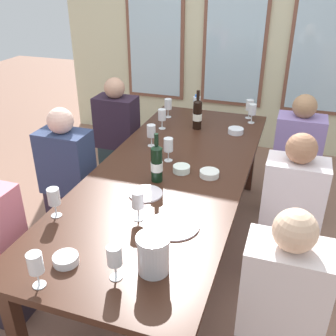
% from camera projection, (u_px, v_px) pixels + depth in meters
% --- Properties ---
extents(ground_plane, '(12.00, 12.00, 0.00)m').
position_uv_depth(ground_plane, '(171.00, 254.00, 3.02)').
color(ground_plane, '#8B624F').
extents(back_wall_with_windows, '(4.22, 0.10, 2.90)m').
position_uv_depth(back_wall_with_windows, '(237.00, 21.00, 4.29)').
color(back_wall_with_windows, beige).
rests_on(back_wall_with_windows, ground).
extents(dining_table, '(1.02, 2.62, 0.74)m').
position_uv_depth(dining_table, '(171.00, 178.00, 2.70)').
color(dining_table, '#3D2116').
rests_on(dining_table, ground).
extents(white_plate_0, '(0.28, 0.28, 0.01)m').
position_uv_depth(white_plate_0, '(174.00, 225.00, 2.10)').
color(white_plate_0, white).
rests_on(white_plate_0, dining_table).
extents(white_plate_1, '(0.21, 0.21, 0.01)m').
position_uv_depth(white_plate_1, '(146.00, 194.00, 2.39)').
color(white_plate_1, white).
rests_on(white_plate_1, dining_table).
extents(metal_pitcher, '(0.16, 0.16, 0.19)m').
position_uv_depth(metal_pitcher, '(153.00, 254.00, 1.75)').
color(metal_pitcher, silver).
rests_on(metal_pitcher, dining_table).
extents(wine_bottle_0, '(0.08, 0.08, 0.34)m').
position_uv_depth(wine_bottle_0, '(197.00, 114.00, 3.31)').
color(wine_bottle_0, black).
rests_on(wine_bottle_0, dining_table).
extents(wine_bottle_1, '(0.08, 0.08, 0.33)m').
position_uv_depth(wine_bottle_1, '(157.00, 163.00, 2.49)').
color(wine_bottle_1, black).
rests_on(wine_bottle_1, dining_table).
extents(tasting_bowl_0, '(0.13, 0.13, 0.04)m').
position_uv_depth(tasting_bowl_0, '(210.00, 173.00, 2.59)').
color(tasting_bowl_0, white).
rests_on(tasting_bowl_0, dining_table).
extents(tasting_bowl_1, '(0.13, 0.13, 0.05)m').
position_uv_depth(tasting_bowl_1, '(236.00, 131.00, 3.26)').
color(tasting_bowl_1, white).
rests_on(tasting_bowl_1, dining_table).
extents(tasting_bowl_2, '(0.12, 0.12, 0.04)m').
position_uv_depth(tasting_bowl_2, '(66.00, 259.00, 1.83)').
color(tasting_bowl_2, white).
rests_on(tasting_bowl_2, dining_table).
extents(tasting_bowl_3, '(0.12, 0.12, 0.05)m').
position_uv_depth(tasting_bowl_3, '(182.00, 169.00, 2.65)').
color(tasting_bowl_3, white).
rests_on(tasting_bowl_3, dining_table).
extents(water_bottle, '(0.06, 0.06, 0.24)m').
position_uv_depth(water_bottle, '(197.00, 108.00, 3.50)').
color(water_bottle, white).
rests_on(water_bottle, dining_table).
extents(wine_glass_0, '(0.07, 0.07, 0.17)m').
position_uv_depth(wine_glass_0, '(168.00, 105.00, 3.57)').
color(wine_glass_0, white).
rests_on(wine_glass_0, dining_table).
extents(wine_glass_1, '(0.07, 0.07, 0.17)m').
position_uv_depth(wine_glass_1, '(138.00, 200.00, 2.10)').
color(wine_glass_1, white).
rests_on(wine_glass_1, dining_table).
extents(wine_glass_2, '(0.07, 0.07, 0.17)m').
position_uv_depth(wine_glass_2, '(54.00, 197.00, 2.13)').
color(wine_glass_2, white).
rests_on(wine_glass_2, dining_table).
extents(wine_glass_3, '(0.07, 0.07, 0.17)m').
position_uv_depth(wine_glass_3, '(162.00, 116.00, 3.31)').
color(wine_glass_3, white).
rests_on(wine_glass_3, dining_table).
extents(wine_glass_4, '(0.07, 0.07, 0.17)m').
position_uv_depth(wine_glass_4, '(168.00, 145.00, 2.75)').
color(wine_glass_4, white).
rests_on(wine_glass_4, dining_table).
extents(wine_glass_5, '(0.07, 0.07, 0.17)m').
position_uv_depth(wine_glass_5, '(115.00, 257.00, 1.70)').
color(wine_glass_5, white).
rests_on(wine_glass_5, dining_table).
extents(wine_glass_6, '(0.07, 0.07, 0.17)m').
position_uv_depth(wine_glass_6, '(35.00, 265.00, 1.66)').
color(wine_glass_6, white).
rests_on(wine_glass_6, dining_table).
extents(wine_glass_7, '(0.07, 0.07, 0.17)m').
position_uv_depth(wine_glass_7, '(250.00, 106.00, 3.54)').
color(wine_glass_7, white).
rests_on(wine_glass_7, dining_table).
extents(wine_glass_8, '(0.07, 0.07, 0.17)m').
position_uv_depth(wine_glass_8, '(252.00, 110.00, 3.44)').
color(wine_glass_8, white).
rests_on(wine_glass_8, dining_table).
extents(wine_glass_9, '(0.07, 0.07, 0.17)m').
position_uv_depth(wine_glass_9, '(151.00, 131.00, 2.99)').
color(wine_glass_9, white).
rests_on(wine_glass_9, dining_table).
extents(seated_person_1, '(0.38, 0.24, 1.11)m').
position_uv_depth(seated_person_1, '(280.00, 315.00, 1.83)').
color(seated_person_1, '#37292F').
rests_on(seated_person_1, ground).
extents(seated_person_2, '(0.38, 0.24, 1.11)m').
position_uv_depth(seated_person_2, '(118.00, 138.00, 3.72)').
color(seated_person_2, '#253539').
rests_on(seated_person_2, ground).
extents(seated_person_3, '(0.38, 0.24, 1.11)m').
position_uv_depth(seated_person_3, '(295.00, 162.00, 3.27)').
color(seated_person_3, '#283838').
rests_on(seated_person_3, ground).
extents(seated_person_4, '(0.38, 0.24, 1.11)m').
position_uv_depth(seated_person_4, '(68.00, 181.00, 2.98)').
color(seated_person_4, '#2F2637').
rests_on(seated_person_4, ground).
extents(seated_person_5, '(0.38, 0.24, 1.11)m').
position_uv_depth(seated_person_5, '(290.00, 216.00, 2.56)').
color(seated_person_5, '#29243D').
rests_on(seated_person_5, ground).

